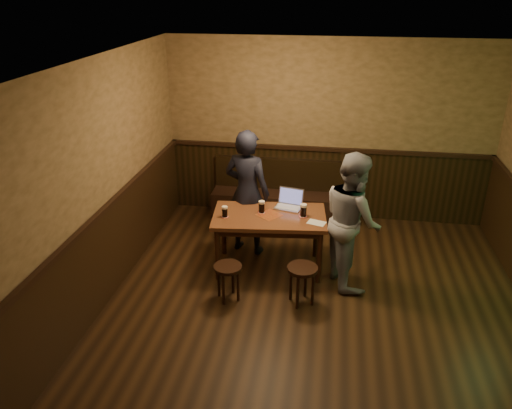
{
  "coord_description": "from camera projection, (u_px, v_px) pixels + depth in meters",
  "views": [
    {
      "loc": [
        0.09,
        -4.52,
        3.54
      ],
      "look_at": [
        -0.82,
        1.11,
        0.95
      ],
      "focal_mm": 35.0,
      "sensor_mm": 36.0,
      "label": 1
    }
  ],
  "objects": [
    {
      "name": "pub_table",
      "position": [
        269.0,
        222.0,
        6.45
      ],
      "size": [
        1.52,
        0.97,
        0.78
      ],
      "rotation": [
        0.0,
        0.0,
        0.1
      ],
      "color": "#562C18",
      "rests_on": "ground"
    },
    {
      "name": "pint_left",
      "position": [
        225.0,
        212.0,
        6.32
      ],
      "size": [
        0.1,
        0.1,
        0.15
      ],
      "color": "#A41414",
      "rests_on": "pub_table"
    },
    {
      "name": "laptop",
      "position": [
        289.0,
        202.0,
        6.61
      ],
      "size": [
        0.39,
        0.34,
        0.24
      ],
      "rotation": [
        0.0,
        0.0,
        -0.22
      ],
      "color": "silver",
      "rests_on": "pub_table"
    },
    {
      "name": "stool_left",
      "position": [
        228.0,
        272.0,
        5.91
      ],
      "size": [
        0.41,
        0.41,
        0.46
      ],
      "rotation": [
        0.0,
        0.0,
        -0.24
      ],
      "color": "black",
      "rests_on": "ground"
    },
    {
      "name": "stool_right",
      "position": [
        302.0,
        274.0,
        5.83
      ],
      "size": [
        0.44,
        0.44,
        0.49
      ],
      "rotation": [
        0.0,
        0.0,
        -0.27
      ],
      "color": "black",
      "rests_on": "ground"
    },
    {
      "name": "menu",
      "position": [
        316.0,
        223.0,
        6.2
      ],
      "size": [
        0.25,
        0.21,
        0.0
      ],
      "primitive_type": "cube",
      "rotation": [
        0.0,
        0.0,
        -0.3
      ],
      "color": "silver",
      "rests_on": "pub_table"
    },
    {
      "name": "pint_right",
      "position": [
        303.0,
        210.0,
        6.33
      ],
      "size": [
        0.11,
        0.11,
        0.17
      ],
      "color": "#A41414",
      "rests_on": "pub_table"
    },
    {
      "name": "person_suit",
      "position": [
        247.0,
        192.0,
        6.8
      ],
      "size": [
        0.73,
        0.57,
        1.77
      ],
      "primitive_type": "imported",
      "rotation": [
        0.0,
        0.0,
        2.89
      ],
      "color": "black",
      "rests_on": "ground"
    },
    {
      "name": "bench",
      "position": [
        282.0,
        200.0,
        7.98
      ],
      "size": [
        2.2,
        0.5,
        0.95
      ],
      "color": "black",
      "rests_on": "ground"
    },
    {
      "name": "room",
      "position": [
        319.0,
        223.0,
        5.24
      ],
      "size": [
        5.04,
        6.04,
        2.84
      ],
      "color": "black",
      "rests_on": "ground"
    },
    {
      "name": "person_grey",
      "position": [
        352.0,
        220.0,
        6.09
      ],
      "size": [
        0.89,
        1.0,
        1.72
      ],
      "primitive_type": "imported",
      "rotation": [
        0.0,
        0.0,
        1.9
      ],
      "color": "gray",
      "rests_on": "ground"
    },
    {
      "name": "pint_mid",
      "position": [
        262.0,
        207.0,
        6.44
      ],
      "size": [
        0.11,
        0.11,
        0.16
      ],
      "color": "#A41414",
      "rests_on": "pub_table"
    }
  ]
}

